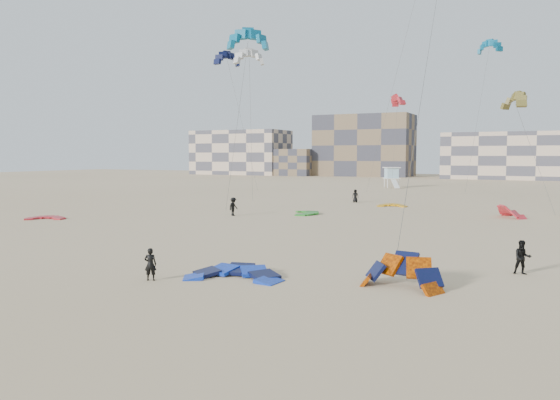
% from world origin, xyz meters
% --- Properties ---
extents(ground, '(320.00, 320.00, 0.00)m').
position_xyz_m(ground, '(0.00, 0.00, 0.00)').
color(ground, '#CEB48A').
rests_on(ground, ground).
extents(kite_ground_blue, '(5.41, 5.59, 1.66)m').
position_xyz_m(kite_ground_blue, '(4.40, -0.48, 0.00)').
color(kite_ground_blue, '#1134E3').
rests_on(kite_ground_blue, ground).
extents(kite_ground_orange, '(4.42, 4.37, 3.89)m').
position_xyz_m(kite_ground_orange, '(12.41, 1.08, 0.00)').
color(kite_ground_orange, '#F15F00').
rests_on(kite_ground_orange, ground).
extents(kite_ground_red, '(4.63, 4.70, 0.61)m').
position_xyz_m(kite_ground_red, '(-24.87, 13.46, 0.00)').
color(kite_ground_red, red).
rests_on(kite_ground_red, ground).
extents(kite_ground_green, '(5.15, 5.02, 0.65)m').
position_xyz_m(kite_ground_green, '(-4.12, 28.61, 0.00)').
color(kite_ground_green, '#268F26').
rests_on(kite_ground_green, ground).
extents(kite_ground_red_far, '(4.95, 4.90, 3.58)m').
position_xyz_m(kite_ground_red_far, '(15.51, 34.50, 0.00)').
color(kite_ground_red_far, red).
rests_on(kite_ground_red_far, ground).
extents(kite_ground_yellow, '(3.65, 3.80, 0.88)m').
position_xyz_m(kite_ground_yellow, '(1.99, 40.82, 0.00)').
color(kite_ground_yellow, orange).
rests_on(kite_ground_yellow, ground).
extents(kitesurfer_main, '(0.70, 0.61, 1.61)m').
position_xyz_m(kitesurfer_main, '(0.97, -2.72, 0.81)').
color(kitesurfer_main, black).
rests_on(kitesurfer_main, ground).
extents(kitesurfer_b, '(0.99, 0.85, 1.78)m').
position_xyz_m(kitesurfer_b, '(17.38, 6.67, 0.89)').
color(kitesurfer_b, black).
rests_on(kitesurfer_b, ground).
extents(kitesurfer_c, '(0.83, 1.28, 1.86)m').
position_xyz_m(kitesurfer_c, '(-10.08, 23.94, 0.93)').
color(kitesurfer_c, black).
rests_on(kitesurfer_c, ground).
extents(kitesurfer_e, '(0.94, 0.73, 1.70)m').
position_xyz_m(kitesurfer_e, '(-3.76, 44.40, 0.85)').
color(kitesurfer_e, black).
rests_on(kitesurfer_e, ground).
extents(kite_fly_teal_a, '(5.08, 5.07, 17.11)m').
position_xyz_m(kite_fly_teal_a, '(-7.23, 22.05, 16.83)').
color(kite_fly_teal_a, '#0F6791').
rests_on(kite_fly_teal_a, ground).
extents(kite_fly_grey, '(4.74, 4.74, 17.30)m').
position_xyz_m(kite_fly_grey, '(-12.06, 31.01, 17.05)').
color(kite_fly_grey, white).
rests_on(kite_fly_grey, ground).
extents(kite_fly_olive, '(5.81, 5.09, 11.28)m').
position_xyz_m(kite_fly_olive, '(15.61, 31.32, 11.04)').
color(kite_fly_olive, olive).
rests_on(kite_fly_olive, ground).
extents(kite_fly_navy, '(6.48, 5.11, 20.05)m').
position_xyz_m(kite_fly_navy, '(-23.23, 44.69, 19.78)').
color(kite_fly_navy, '#0C0F36').
rests_on(kite_fly_navy, ground).
extents(kite_fly_teal_b, '(4.36, 8.28, 21.14)m').
position_xyz_m(kite_fly_teal_b, '(10.82, 59.06, 21.15)').
color(kite_fly_teal_b, '#0F6791').
rests_on(kite_fly_teal_b, ground).
extents(kite_fly_red, '(4.80, 4.75, 14.75)m').
position_xyz_m(kite_fly_red, '(-1.85, 58.61, 14.25)').
color(kite_fly_red, red).
rests_on(kite_fly_red, ground).
extents(lifeguard_tower_far, '(3.77, 5.85, 3.89)m').
position_xyz_m(lifeguard_tower_far, '(-7.71, 78.75, 1.93)').
color(lifeguard_tower_far, white).
rests_on(lifeguard_tower_far, ground).
extents(condo_west_a, '(30.00, 15.00, 14.00)m').
position_xyz_m(condo_west_a, '(-70.00, 130.00, 7.00)').
color(condo_west_a, beige).
rests_on(condo_west_a, ground).
extents(condo_west_b, '(28.00, 14.00, 18.00)m').
position_xyz_m(condo_west_b, '(-30.00, 134.00, 9.00)').
color(condo_west_b, brown).
rests_on(condo_west_b, ground).
extents(condo_mid, '(32.00, 16.00, 12.00)m').
position_xyz_m(condo_mid, '(10.00, 130.00, 6.00)').
color(condo_mid, beige).
rests_on(condo_mid, ground).
extents(condo_fill_left, '(12.00, 10.00, 8.00)m').
position_xyz_m(condo_fill_left, '(-50.00, 128.00, 4.00)').
color(condo_fill_left, brown).
rests_on(condo_fill_left, ground).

